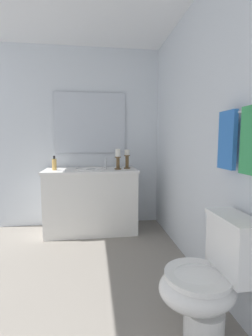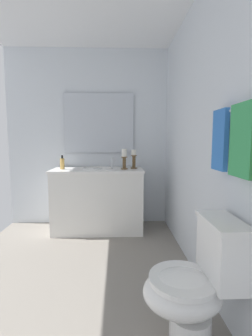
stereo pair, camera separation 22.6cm
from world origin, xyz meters
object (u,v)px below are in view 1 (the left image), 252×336
object	(u,v)px
vanity_cabinet	(91,200)
sink_basin	(91,172)
towel_near_vanity	(227,140)
candle_holder_tall	(127,159)
toilet	(208,280)
soap_bottle	(54,164)
candle_holder_short	(118,159)
mirror	(90,123)

from	to	relation	value
vanity_cabinet	sink_basin	world-z (taller)	sink_basin
sink_basin	towel_near_vanity	world-z (taller)	towel_near_vanity
candle_holder_tall	towel_near_vanity	bearing A→B (deg)	14.44
vanity_cabinet	toilet	distance (m)	1.97
sink_basin	soap_bottle	world-z (taller)	soap_bottle
vanity_cabinet	candle_holder_short	xyz separation A→B (m)	(0.05, 0.35, 0.55)
toilet	soap_bottle	bearing A→B (deg)	-147.69
vanity_cabinet	toilet	xyz separation A→B (m)	(1.85, 0.70, -0.05)
soap_bottle	mirror	bearing A→B (deg)	124.46
mirror	towel_near_vanity	bearing A→B (deg)	25.16
vanity_cabinet	candle_holder_tall	size ratio (longest dim) A/B	4.78
sink_basin	soap_bottle	bearing A→B (deg)	-86.17
toilet	towel_near_vanity	size ratio (longest dim) A/B	1.98
mirror	toilet	xyz separation A→B (m)	(2.13, 0.70, -1.07)
vanity_cabinet	sink_basin	distance (m)	0.37
vanity_cabinet	candle_holder_short	bearing A→B (deg)	81.05
soap_bottle	candle_holder_tall	bearing A→B (deg)	92.89
toilet	mirror	bearing A→B (deg)	-161.87
sink_basin	candle_holder_short	distance (m)	0.39
sink_basin	candle_holder_short	bearing A→B (deg)	81.03
mirror	toilet	world-z (taller)	mirror
mirror	vanity_cabinet	bearing A→B (deg)	-0.01
sink_basin	mirror	size ratio (longest dim) A/B	0.41
mirror	candle_holder_tall	xyz separation A→B (m)	(0.26, 0.47, -0.48)
candle_holder_tall	soap_bottle	bearing A→B (deg)	-87.11
towel_near_vanity	toilet	bearing A→B (deg)	-44.24
vanity_cabinet	towel_near_vanity	size ratio (longest dim) A/B	3.14
mirror	toilet	bearing A→B (deg)	18.13
sink_basin	vanity_cabinet	bearing A→B (deg)	-90.00
candle_holder_tall	toilet	distance (m)	1.97
towel_near_vanity	vanity_cabinet	bearing A→B (deg)	-151.18
mirror	candle_holder_short	world-z (taller)	mirror
sink_basin	soap_bottle	xyz separation A→B (m)	(0.03, -0.45, 0.11)
mirror	toilet	size ratio (longest dim) A/B	1.29
sink_basin	toilet	xyz separation A→B (m)	(1.85, 0.70, -0.42)
vanity_cabinet	mirror	xyz separation A→B (m)	(-0.28, 0.00, 1.02)
mirror	candle_holder_short	xyz separation A→B (m)	(0.33, 0.35, -0.47)
candle_holder_tall	soap_bottle	size ratio (longest dim) A/B	1.38
candle_holder_short	toilet	world-z (taller)	candle_holder_short
soap_bottle	towel_near_vanity	xyz separation A→B (m)	(1.61, 1.35, 0.29)
vanity_cabinet	candle_holder_tall	world-z (taller)	candle_holder_tall
vanity_cabinet	soap_bottle	bearing A→B (deg)	-86.16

